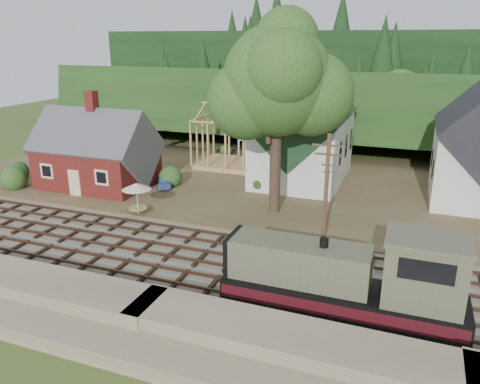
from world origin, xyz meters
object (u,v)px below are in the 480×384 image
(car_blue, at_px, (165,181))
(patio_set, at_px, (137,188))
(locomotive, at_px, (351,280))
(car_green, at_px, (58,175))

(car_blue, bearing_deg, patio_set, -105.58)
(locomotive, bearing_deg, car_green, 155.81)
(car_blue, height_order, car_green, car_blue)
(car_blue, relative_size, car_green, 0.98)
(car_green, distance_m, patio_set, 13.78)
(car_blue, bearing_deg, car_green, 162.13)
(car_blue, distance_m, car_green, 11.18)
(car_blue, height_order, patio_set, patio_set)
(locomotive, height_order, car_blue, locomotive)
(locomotive, distance_m, car_green, 33.69)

